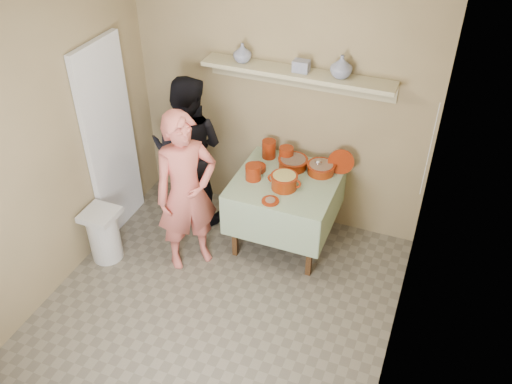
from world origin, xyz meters
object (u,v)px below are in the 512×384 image
at_px(trash_bin, 104,234).
at_px(person_cook, 187,193).
at_px(serving_table, 286,190).
at_px(cazuela_rice, 284,180).
at_px(person_helper, 188,150).

bearing_deg(trash_bin, person_cook, 19.31).
distance_m(person_cook, serving_table, 0.97).
distance_m(person_cook, cazuela_rice, 0.90).
bearing_deg(serving_table, person_helper, 176.06).
relative_size(person_helper, cazuela_rice, 4.86).
bearing_deg(serving_table, person_cook, -141.57).
height_order(serving_table, trash_bin, serving_table).
xyz_separation_m(person_helper, serving_table, (1.08, -0.07, -0.16)).
height_order(person_cook, cazuela_rice, person_cook).
xyz_separation_m(person_cook, cazuela_rice, (0.78, 0.46, 0.04)).
relative_size(serving_table, trash_bin, 1.74).
xyz_separation_m(person_cook, person_helper, (-0.33, 0.67, -0.01)).
height_order(person_cook, person_helper, person_cook).
distance_m(person_helper, cazuela_rice, 1.13).
relative_size(person_cook, person_helper, 1.01).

